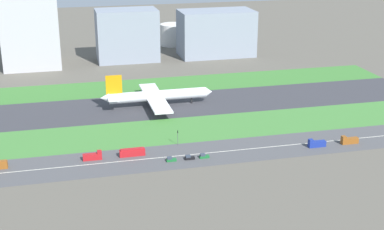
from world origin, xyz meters
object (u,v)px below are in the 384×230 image
car_0 (189,158)px  hangar_building (127,35)px  office_tower (216,33)px  airliner (155,96)px  traffic_light (178,136)px  car_2 (204,156)px  truck_2 (349,140)px  car_3 (171,159)px  truck_0 (93,156)px  terminal_building (30,30)px  truck_1 (316,144)px  fuel_tank_west (174,35)px  bus_0 (132,152)px

car_0 → hangar_building: 192.88m
car_0 → office_tower: (67.60, 192.00, 16.72)m
airliner → traffic_light: 60.04m
car_2 → truck_2: bearing=180.0°
car_3 → airliner: bearing=-95.3°
hangar_building → truck_2: bearing=-67.2°
airliner → truck_2: airliner is taller
truck_0 → terminal_building: size_ratio=0.16×
truck_1 → truck_0: (-103.40, 10.00, 0.00)m
truck_1 → car_0: bearing=-0.0°
truck_0 → car_3: size_ratio=1.91×
hangar_building → fuel_tank_west: hangar_building is taller
truck_0 → terminal_building: terminal_building is taller
traffic_light → fuel_tank_west: bearing=78.5°
airliner → car_0: 78.19m
airliner → traffic_light: (-0.10, -60.01, -1.94)m
truck_2 → fuel_tank_west: bearing=-81.5°
car_3 → traffic_light: 19.64m
fuel_tank_west → hangar_building: bearing=-135.1°
truck_0 → office_tower: size_ratio=0.15×
hangar_building → car_2: bearing=-87.4°
car_3 → terminal_building: (-62.91, 192.00, 25.45)m
office_tower → truck_1: bearing=-91.8°
car_3 → truck_2: size_ratio=0.52×
truck_2 → hangar_building: (-80.54, 192.00, 17.60)m
truck_1 → fuel_tank_west: (-18.43, 237.00, 7.28)m
fuel_tank_west → car_3: bearing=-102.3°
truck_0 → truck_2: same height
truck_1 → traffic_light: size_ratio=1.17×
truck_1 → car_3: (-70.00, 0.00, -0.75)m
airliner → truck_0: size_ratio=7.74×
car_3 → truck_2: truck_2 is taller
hangar_building → car_0: bearing=-89.4°
truck_2 → car_0: bearing=-0.0°
car_0 → office_tower: 204.24m
bus_0 → fuel_tank_west: bearing=73.5°
truck_0 → truck_2: size_ratio=1.00×
truck_1 → car_3: size_ratio=1.91×
bus_0 → traffic_light: 24.36m
truck_0 → office_tower: (109.41, 182.00, 15.97)m
truck_1 → fuel_tank_west: 237.83m
truck_0 → bus_0: (17.63, 0.00, 0.15)m
truck_1 → office_tower: size_ratio=0.15×
car_2 → hangar_building: (-8.71, 192.00, 18.35)m
truck_2 → terminal_building: size_ratio=0.16×
truck_2 → traffic_light: (-79.87, 17.99, 2.62)m
airliner → fuel_tank_west: bearing=74.4°
truck_2 → office_tower: (-10.97, 192.00, 15.97)m
truck_1 → traffic_light: 65.47m
truck_1 → car_3: 70.01m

